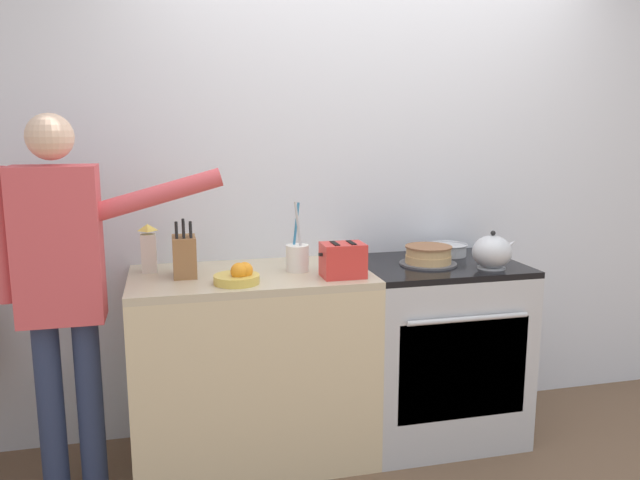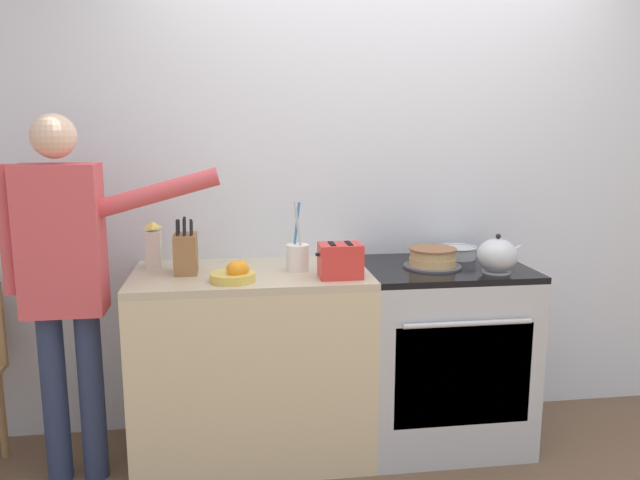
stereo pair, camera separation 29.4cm
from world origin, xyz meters
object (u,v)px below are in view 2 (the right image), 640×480
object	(u,v)px
knife_block	(186,253)
utensil_crock	(298,256)
stove_range	(441,353)
fruit_bowl	(234,274)
tea_kettle	(498,256)
layer_cake	(433,258)
toaster	(340,261)
person_baker	(66,269)
mixing_bowl	(457,252)
milk_carton	(154,246)

from	to	relation	value
knife_block	utensil_crock	distance (m)	0.52
stove_range	fruit_bowl	distance (m)	1.16
fruit_bowl	tea_kettle	bearing A→B (deg)	-0.07
layer_cake	toaster	xyz separation A→B (m)	(-0.48, -0.14, 0.03)
layer_cake	person_baker	bearing A→B (deg)	-176.46
utensil_crock	fruit_bowl	distance (m)	0.35
toaster	knife_block	bearing A→B (deg)	165.14
mixing_bowl	person_baker	distance (m)	1.90
toaster	person_baker	xyz separation A→B (m)	(-1.20, 0.04, -0.01)
tea_kettle	milk_carton	xyz separation A→B (m)	(-1.61, 0.32, 0.03)
person_baker	milk_carton	bearing A→B (deg)	40.57
person_baker	stove_range	bearing A→B (deg)	6.08
tea_kettle	utensil_crock	xyz separation A→B (m)	(-0.93, 0.17, -0.01)
utensil_crock	person_baker	bearing A→B (deg)	-172.98
milk_carton	stove_range	bearing A→B (deg)	-5.79
knife_block	fruit_bowl	world-z (taller)	knife_block
stove_range	milk_carton	distance (m)	1.53
utensil_crock	layer_cake	bearing A→B (deg)	-1.91
stove_range	knife_block	size ratio (longest dim) A/B	3.43
tea_kettle	utensil_crock	size ratio (longest dim) A/B	0.69
tea_kettle	fruit_bowl	xyz separation A→B (m)	(-1.23, 0.00, -0.05)
knife_block	milk_carton	world-z (taller)	knife_block
tea_kettle	mixing_bowl	bearing A→B (deg)	102.58
mixing_bowl	milk_carton	distance (m)	1.54
layer_cake	mixing_bowl	bearing A→B (deg)	43.17
knife_block	person_baker	bearing A→B (deg)	-163.38
layer_cake	tea_kettle	bearing A→B (deg)	-29.39
layer_cake	utensil_crock	bearing A→B (deg)	178.09
stove_range	tea_kettle	xyz separation A→B (m)	(0.19, -0.18, 0.54)
utensil_crock	person_baker	size ratio (longest dim) A/B	0.20
fruit_bowl	layer_cake	bearing A→B (deg)	8.80
stove_range	knife_block	distance (m)	1.37
utensil_crock	fruit_bowl	world-z (taller)	utensil_crock
layer_cake	toaster	size ratio (longest dim) A/B	1.35
layer_cake	knife_block	size ratio (longest dim) A/B	1.06
knife_block	person_baker	size ratio (longest dim) A/B	0.16
tea_kettle	toaster	size ratio (longest dim) A/B	1.11
mixing_bowl	knife_block	bearing A→B (deg)	-174.38
mixing_bowl	milk_carton	xyz separation A→B (m)	(-1.54, -0.01, 0.08)
layer_cake	person_baker	xyz separation A→B (m)	(-1.68, -0.10, 0.02)
fruit_bowl	person_baker	size ratio (longest dim) A/B	0.12
layer_cake	toaster	world-z (taller)	toaster
layer_cake	milk_carton	world-z (taller)	milk_carton
mixing_bowl	toaster	xyz separation A→B (m)	(-0.67, -0.32, 0.05)
stove_range	mixing_bowl	distance (m)	0.53
mixing_bowl	fruit_bowl	distance (m)	1.20
toaster	milk_carton	world-z (taller)	milk_carton
person_baker	fruit_bowl	bearing A→B (deg)	-1.68
milk_carton	person_baker	distance (m)	0.44
fruit_bowl	utensil_crock	bearing A→B (deg)	29.63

